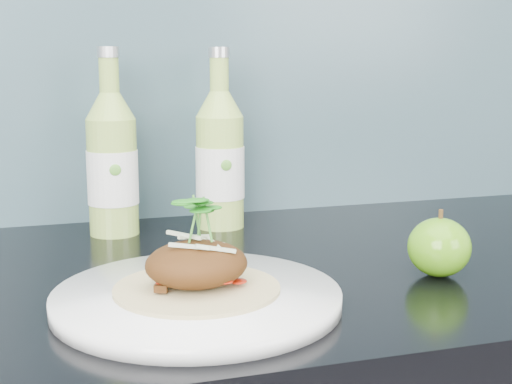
# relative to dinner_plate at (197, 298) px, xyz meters

# --- Properties ---
(dinner_plate) EXTENTS (0.34, 0.34, 0.02)m
(dinner_plate) POSITION_rel_dinner_plate_xyz_m (0.00, 0.00, 0.00)
(dinner_plate) COLOR white
(dinner_plate) RESTS_ON kitchen_counter
(pork_taco) EXTENTS (0.17, 0.17, 0.10)m
(pork_taco) POSITION_rel_dinner_plate_xyz_m (-0.00, 0.00, 0.04)
(pork_taco) COLOR tan
(pork_taco) RESTS_ON dinner_plate
(green_apple) EXTENTS (0.08, 0.08, 0.08)m
(green_apple) POSITION_rel_dinner_plate_xyz_m (0.28, 0.02, 0.03)
(green_apple) COLOR #3B8F0F
(green_apple) RESTS_ON kitchen_counter
(cider_bottle_left) EXTENTS (0.07, 0.07, 0.26)m
(cider_bottle_left) POSITION_rel_dinner_plate_xyz_m (-0.05, 0.33, 0.09)
(cider_bottle_left) COLOR #97BB4E
(cider_bottle_left) RESTS_ON kitchen_counter
(cider_bottle_right) EXTENTS (0.08, 0.08, 0.26)m
(cider_bottle_right) POSITION_rel_dinner_plate_xyz_m (0.11, 0.32, 0.09)
(cider_bottle_right) COLOR #A3C954
(cider_bottle_right) RESTS_ON kitchen_counter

